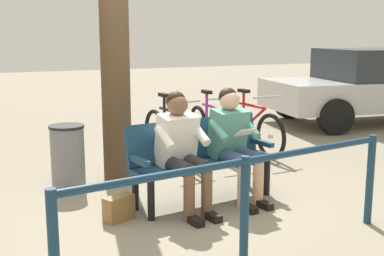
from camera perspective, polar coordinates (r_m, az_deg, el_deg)
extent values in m
plane|color=gray|center=(5.19, -1.05, -9.13)|extent=(40.00, 40.00, 0.00)
cube|color=navy|center=(5.25, 1.40, -4.04)|extent=(1.64, 0.63, 0.05)
cube|color=navy|center=(5.35, 0.29, -1.17)|extent=(1.60, 0.33, 0.42)
cube|color=navy|center=(5.66, 7.83, -1.64)|extent=(0.11, 0.40, 0.05)
cube|color=navy|center=(4.85, -6.11, -3.69)|extent=(0.11, 0.40, 0.05)
cylinder|color=black|center=(5.60, 8.55, -5.60)|extent=(0.07, 0.07, 0.40)
cylinder|color=black|center=(4.82, -4.69, -8.21)|extent=(0.07, 0.07, 0.40)
cylinder|color=black|center=(5.85, 6.37, -4.83)|extent=(0.07, 0.07, 0.40)
cylinder|color=black|center=(5.11, -6.47, -7.14)|extent=(0.07, 0.07, 0.40)
cube|color=#4C8C7A|center=(5.38, 4.12, -0.59)|extent=(0.41, 0.35, 0.55)
sphere|color=#D8A884|center=(5.30, 4.30, 3.14)|extent=(0.21, 0.21, 0.21)
sphere|color=black|center=(5.32, 4.11, 3.57)|extent=(0.20, 0.20, 0.20)
cylinder|color=#334772|center=(5.33, 6.23, -3.15)|extent=(0.20, 0.42, 0.15)
cylinder|color=#D8A884|center=(5.25, 7.53, -6.39)|extent=(0.11, 0.11, 0.45)
cube|color=black|center=(5.24, 8.19, -8.64)|extent=(0.12, 0.23, 0.07)
cylinder|color=#4C8C7A|center=(5.39, 6.60, 0.08)|extent=(0.13, 0.31, 0.23)
cylinder|color=#334772|center=(5.21, 4.50, -3.44)|extent=(0.20, 0.42, 0.15)
cylinder|color=#D8A884|center=(5.13, 5.80, -6.77)|extent=(0.11, 0.11, 0.45)
cube|color=black|center=(5.12, 6.46, -9.07)|extent=(0.12, 0.23, 0.07)
cylinder|color=#4C8C7A|center=(5.15, 3.13, -0.36)|extent=(0.13, 0.31, 0.23)
cube|color=silver|center=(5.13, 6.11, -0.48)|extent=(0.21, 0.14, 0.09)
cube|color=white|center=(5.03, -1.77, -1.35)|extent=(0.41, 0.35, 0.55)
sphere|color=brown|center=(4.95, -1.67, 2.63)|extent=(0.21, 0.21, 0.21)
sphere|color=black|center=(4.97, -1.85, 3.09)|extent=(0.20, 0.20, 0.20)
cylinder|color=#262628|center=(4.97, 0.42, -4.11)|extent=(0.20, 0.42, 0.15)
cylinder|color=brown|center=(4.88, 1.69, -7.63)|extent=(0.11, 0.11, 0.45)
cube|color=black|center=(4.87, 2.34, -10.06)|extent=(0.12, 0.23, 0.07)
cylinder|color=white|center=(5.02, 0.89, -0.64)|extent=(0.13, 0.31, 0.23)
cylinder|color=#262628|center=(4.87, -1.57, -4.43)|extent=(0.20, 0.42, 0.15)
cylinder|color=brown|center=(4.78, -0.32, -8.03)|extent=(0.11, 0.11, 0.45)
cube|color=black|center=(4.76, 0.33, -10.52)|extent=(0.12, 0.23, 0.07)
cylinder|color=white|center=(4.82, -3.10, -1.14)|extent=(0.13, 0.31, 0.23)
cube|color=olive|center=(4.89, -8.34, -9.02)|extent=(0.33, 0.25, 0.24)
cylinder|color=#4C3823|center=(5.95, -8.78, 8.19)|extent=(0.34, 0.34, 3.02)
cylinder|color=slate|center=(5.95, -13.98, -3.32)|extent=(0.38, 0.38, 0.70)
cylinder|color=black|center=(5.87, -14.14, 0.16)|extent=(0.40, 0.40, 0.03)
torus|color=black|center=(7.16, 8.96, -0.96)|extent=(0.09, 0.66, 0.66)
cylinder|color=silver|center=(7.16, 8.96, -0.96)|extent=(0.05, 0.06, 0.06)
torus|color=black|center=(7.98, 4.54, 0.34)|extent=(0.09, 0.66, 0.66)
cylinder|color=silver|center=(7.98, 4.54, 0.34)|extent=(0.05, 0.06, 0.06)
cylinder|color=#B71414|center=(7.50, 6.69, 2.58)|extent=(0.07, 0.63, 0.04)
cylinder|color=#B71414|center=(7.46, 7.01, 0.98)|extent=(0.07, 0.60, 0.43)
cylinder|color=#B71414|center=(7.66, 5.89, 2.16)|extent=(0.04, 0.04, 0.55)
cube|color=black|center=(7.62, 5.93, 4.24)|extent=(0.10, 0.22, 0.05)
cylinder|color=#B2B2B7|center=(7.15, 8.60, 3.51)|extent=(0.48, 0.06, 0.03)
torus|color=black|center=(6.93, 4.01, -1.24)|extent=(0.09, 0.66, 0.66)
cylinder|color=silver|center=(6.93, 4.01, -1.24)|extent=(0.05, 0.06, 0.06)
torus|color=black|center=(7.83, 0.69, 0.18)|extent=(0.09, 0.66, 0.66)
cylinder|color=silver|center=(7.83, 0.69, 0.18)|extent=(0.05, 0.06, 0.06)
cylinder|color=#8C268C|center=(7.31, 2.27, 2.44)|extent=(0.07, 0.63, 0.04)
cylinder|color=#8C268C|center=(7.27, 2.52, 0.79)|extent=(0.07, 0.60, 0.43)
cylinder|color=#8C268C|center=(7.49, 1.68, 2.02)|extent=(0.04, 0.04, 0.55)
cube|color=black|center=(7.45, 1.69, 4.15)|extent=(0.10, 0.22, 0.05)
cylinder|color=#B2B2B7|center=(6.92, 3.69, 3.38)|extent=(0.48, 0.06, 0.03)
torus|color=black|center=(6.56, -0.47, -1.88)|extent=(0.11, 0.66, 0.66)
cylinder|color=silver|center=(6.56, -0.47, -1.88)|extent=(0.05, 0.06, 0.06)
torus|color=black|center=(7.45, -4.26, -0.39)|extent=(0.11, 0.66, 0.66)
cylinder|color=silver|center=(7.45, -4.26, -0.39)|extent=(0.05, 0.06, 0.06)
cylinder|color=black|center=(6.94, -2.51, 1.98)|extent=(0.08, 0.63, 0.04)
cylinder|color=black|center=(6.90, -2.19, 0.25)|extent=(0.08, 0.60, 0.43)
cylinder|color=black|center=(7.11, -3.17, 1.54)|extent=(0.04, 0.04, 0.55)
cube|color=black|center=(7.07, -3.19, 3.78)|extent=(0.11, 0.23, 0.05)
cylinder|color=#B2B2B7|center=(6.55, -0.90, 2.98)|extent=(0.48, 0.07, 0.03)
cylinder|color=navy|center=(4.95, 19.63, -5.58)|extent=(0.07, 0.07, 0.85)
cylinder|color=navy|center=(3.92, 6.00, -9.25)|extent=(0.07, 0.07, 0.85)
cylinder|color=navy|center=(3.27, -15.46, -13.81)|extent=(0.07, 0.07, 0.85)
cylinder|color=navy|center=(3.81, 6.12, -3.80)|extent=(2.96, 0.44, 0.06)
cube|color=silver|center=(10.64, 19.90, 3.78)|extent=(4.45, 2.49, 0.55)
cube|color=#262D33|center=(10.71, 20.98, 6.84)|extent=(2.56, 2.03, 0.60)
cylinder|color=black|center=(9.18, 16.05, 1.26)|extent=(0.67, 0.33, 0.64)
cylinder|color=black|center=(10.74, 11.06, 2.79)|extent=(0.67, 0.33, 0.64)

